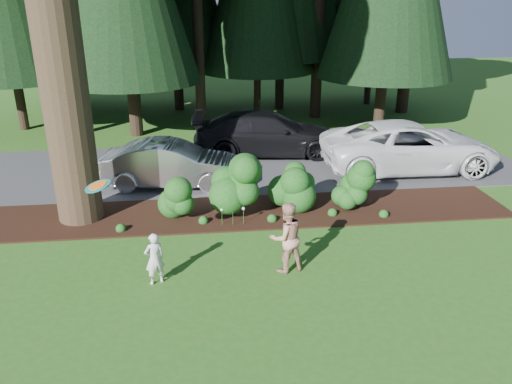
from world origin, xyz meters
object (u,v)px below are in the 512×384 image
at_px(frisbee, 98,186).
at_px(child, 155,259).
at_px(car_dark_suv, 267,133).
at_px(car_silver_wagon, 172,164).
at_px(adult, 286,237).
at_px(car_white_suv, 410,146).

bearing_deg(frisbee, child, -5.32).
bearing_deg(car_dark_suv, car_silver_wagon, 135.42).
bearing_deg(frisbee, car_silver_wagon, 79.03).
bearing_deg(car_silver_wagon, child, -173.90).
distance_m(child, adult, 3.00).
xyz_separation_m(car_dark_suv, frisbee, (-4.83, -9.26, 1.45)).
xyz_separation_m(car_silver_wagon, car_dark_suv, (3.66, 3.24, 0.10)).
bearing_deg(car_white_suv, frisbee, 125.12).
distance_m(car_white_suv, adult, 8.72).
xyz_separation_m(car_silver_wagon, car_white_suv, (8.55, 0.71, 0.12)).
bearing_deg(car_dark_suv, car_white_suv, -113.36).
bearing_deg(child, adult, 160.53).
distance_m(car_silver_wagon, car_dark_suv, 4.89).
bearing_deg(frisbee, car_white_suv, 34.72).
distance_m(car_white_suv, frisbee, 11.91).
height_order(car_dark_suv, frisbee, frisbee).
relative_size(child, adult, 0.72).
bearing_deg(child, car_white_suv, -165.60).
bearing_deg(adult, car_white_suv, -147.15).
bearing_deg(car_silver_wagon, car_dark_suv, -41.24).
xyz_separation_m(car_dark_suv, adult, (-0.81, -9.13, -0.04)).
xyz_separation_m(car_silver_wagon, adult, (2.85, -5.89, 0.06)).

